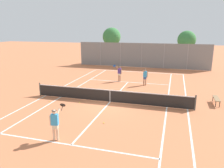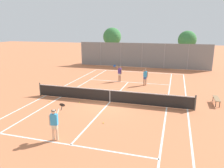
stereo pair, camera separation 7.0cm
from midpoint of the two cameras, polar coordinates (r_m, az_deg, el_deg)
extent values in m
plane|color=#C67047|center=(16.33, -0.65, -4.74)|extent=(120.00, 120.00, 0.00)
cube|color=silver|center=(27.56, 6.52, 3.17)|extent=(11.00, 0.10, 0.01)
cube|color=silver|center=(18.60, -17.11, -2.96)|extent=(0.10, 23.80, 0.01)
cube|color=silver|center=(15.74, 19.02, -6.31)|extent=(0.10, 23.80, 0.01)
cube|color=silver|center=(17.91, -13.43, -3.39)|extent=(0.10, 23.80, 0.01)
cube|color=silver|center=(15.71, 14.01, -5.97)|extent=(0.10, 23.80, 0.01)
cube|color=silver|center=(10.90, -10.77, -15.37)|extent=(8.26, 0.10, 0.01)
cube|color=silver|center=(22.28, 4.11, 0.51)|extent=(8.26, 0.10, 0.01)
cube|color=silver|center=(16.33, -0.65, -4.73)|extent=(0.10, 12.80, 0.01)
cylinder|color=#474C47|center=(18.70, -18.39, -1.27)|extent=(0.10, 0.10, 1.07)
cylinder|color=#474C47|center=(15.61, 20.83, -4.58)|extent=(0.10, 0.10, 1.07)
cube|color=black|center=(16.19, -0.65, -3.18)|extent=(11.90, 0.02, 0.89)
cube|color=white|center=(16.05, -0.66, -1.64)|extent=(11.90, 0.03, 0.06)
cube|color=white|center=(16.19, -0.65, -3.25)|extent=(0.05, 0.03, 0.89)
cylinder|color=beige|center=(11.32, -15.12, -12.12)|extent=(0.13, 0.13, 0.82)
cylinder|color=beige|center=(11.26, -14.25, -12.21)|extent=(0.13, 0.13, 0.82)
cube|color=beige|center=(11.15, -14.80, -10.65)|extent=(0.31, 0.23, 0.24)
cube|color=#3399D8|center=(11.00, -14.92, -8.95)|extent=(0.37, 0.26, 0.56)
sphere|color=beige|center=(10.86, -15.05, -7.05)|extent=(0.22, 0.22, 0.22)
cylinder|color=black|center=(10.83, -15.07, -6.73)|extent=(0.23, 0.23, 0.02)
cylinder|color=beige|center=(11.10, -15.97, -9.14)|extent=(0.08, 0.08, 0.52)
cylinder|color=beige|center=(10.97, -14.12, -7.33)|extent=(0.16, 0.46, 0.35)
cylinder|color=black|center=(11.10, -13.08, -6.12)|extent=(0.08, 0.25, 0.22)
cylinder|color=black|center=(11.17, -12.92, -5.37)|extent=(0.31, 0.24, 0.23)
cylinder|color=tan|center=(22.45, 2.06, 1.71)|extent=(0.13, 0.13, 0.82)
cylinder|color=tan|center=(22.56, 1.70, 1.77)|extent=(0.13, 0.13, 0.82)
cube|color=beige|center=(22.43, 1.89, 2.56)|extent=(0.33, 0.28, 0.24)
cube|color=#4C388C|center=(22.36, 1.90, 3.46)|extent=(0.39, 0.32, 0.56)
sphere|color=tan|center=(22.29, 1.90, 4.45)|extent=(0.22, 0.22, 0.22)
cylinder|color=black|center=(22.28, 1.91, 4.61)|extent=(0.23, 0.23, 0.02)
cylinder|color=tan|center=(22.24, 2.34, 3.24)|extent=(0.08, 0.08, 0.52)
cylinder|color=tan|center=(22.28, 1.42, 4.19)|extent=(0.26, 0.45, 0.35)
cylinder|color=#1E4C99|center=(22.13, 0.73, 4.54)|extent=(0.13, 0.24, 0.22)
cylinder|color=#1E4C99|center=(22.02, 0.53, 4.78)|extent=(0.34, 0.29, 0.23)
cylinder|color=tan|center=(21.15, 8.70, 0.74)|extent=(0.13, 0.13, 0.82)
cylinder|color=tan|center=(21.16, 8.21, 0.77)|extent=(0.13, 0.13, 0.82)
cube|color=#334C8C|center=(21.08, 8.49, 1.63)|extent=(0.29, 0.19, 0.24)
cube|color=#3399D8|center=(21.00, 8.53, 2.59)|extent=(0.35, 0.21, 0.56)
sphere|color=tan|center=(20.93, 8.57, 3.63)|extent=(0.22, 0.22, 0.22)
cylinder|color=black|center=(20.92, 8.57, 3.81)|extent=(0.23, 0.23, 0.02)
cylinder|color=tan|center=(21.00, 9.12, 2.39)|extent=(0.08, 0.08, 0.52)
cylinder|color=tan|center=(20.82, 8.16, 3.31)|extent=(0.10, 0.46, 0.35)
sphere|color=#D1DB33|center=(12.86, -2.34, -10.11)|extent=(0.07, 0.07, 0.07)
sphere|color=#D1DB33|center=(16.26, 11.96, -5.03)|extent=(0.07, 0.07, 0.07)
sphere|color=#D1DB33|center=(25.16, 15.40, 1.71)|extent=(0.07, 0.07, 0.07)
sphere|color=#D1DB33|center=(19.38, -11.90, -1.83)|extent=(0.07, 0.07, 0.07)
sphere|color=#D1DB33|center=(17.08, -16.18, -4.35)|extent=(0.07, 0.07, 0.07)
sphere|color=#D1DB33|center=(16.32, -8.58, -4.80)|extent=(0.07, 0.07, 0.07)
cube|color=olive|center=(17.46, 25.53, -3.40)|extent=(0.36, 1.50, 0.05)
cylinder|color=#262626|center=(16.91, 25.34, -4.77)|extent=(0.05, 0.05, 0.41)
cylinder|color=#262626|center=(18.11, 24.75, -3.48)|extent=(0.05, 0.05, 0.41)
cylinder|color=#262626|center=(16.96, 26.18, -4.82)|extent=(0.05, 0.05, 0.41)
cylinder|color=#262626|center=(18.15, 25.54, -3.53)|extent=(0.05, 0.05, 0.41)
cylinder|color=gray|center=(33.04, -8.09, 7.95)|extent=(0.08, 0.08, 3.37)
cylinder|color=gray|center=(31.94, -3.13, 7.85)|extent=(0.08, 0.08, 3.37)
cylinder|color=gray|center=(31.08, 2.15, 7.68)|extent=(0.08, 0.08, 3.37)
cylinder|color=gray|center=(30.50, 7.68, 7.43)|extent=(0.08, 0.08, 3.37)
cylinder|color=gray|center=(30.21, 13.35, 7.10)|extent=(0.08, 0.08, 3.37)
cylinder|color=gray|center=(30.21, 19.07, 6.70)|extent=(0.08, 0.08, 3.37)
cylinder|color=gray|center=(30.51, 24.73, 6.24)|extent=(0.08, 0.08, 3.37)
cube|color=slate|center=(30.50, 7.68, 7.43)|extent=(18.00, 0.02, 3.33)
cylinder|color=brown|center=(34.87, -0.14, 8.14)|extent=(0.22, 0.22, 3.02)
sphere|color=#387A3D|center=(34.68, -0.15, 12.23)|extent=(2.80, 2.80, 2.80)
sphere|color=#387A3D|center=(34.37, -0.23, 11.63)|extent=(1.78, 1.78, 1.78)
cylinder|color=brown|center=(34.20, 18.55, 7.05)|extent=(0.22, 0.22, 2.75)
sphere|color=#387A3D|center=(34.01, 18.86, 10.86)|extent=(2.61, 2.61, 2.61)
sphere|color=#387A3D|center=(34.10, 19.20, 10.29)|extent=(1.73, 1.73, 1.73)
camera|label=1|loc=(0.03, -90.11, -0.03)|focal=35.00mm
camera|label=2|loc=(0.03, 89.89, 0.03)|focal=35.00mm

